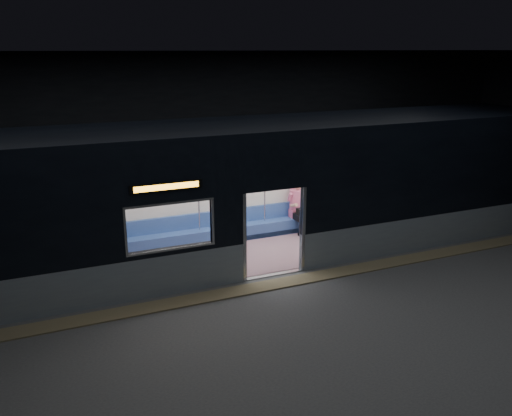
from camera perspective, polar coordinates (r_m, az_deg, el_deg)
station_floor at (r=11.84m, az=4.08°, el=-8.94°), size 24.00×14.00×0.01m
station_envelope at (r=10.79m, az=4.48°, el=8.95°), size 24.00×14.00×5.00m
tactile_strip at (r=12.27m, az=2.88°, el=-7.86°), size 22.80×0.50×0.03m
metro_car at (r=13.39m, az=-0.83°, el=2.54°), size 18.00×3.04×3.35m
passenger at (r=15.34m, az=4.47°, el=0.45°), size 0.45×0.77×1.49m
handbag at (r=15.17m, az=4.94°, el=-0.32°), size 0.35×0.32×0.15m
transit_map at (r=17.04m, az=13.11°, el=3.86°), size 1.00×0.03×0.65m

